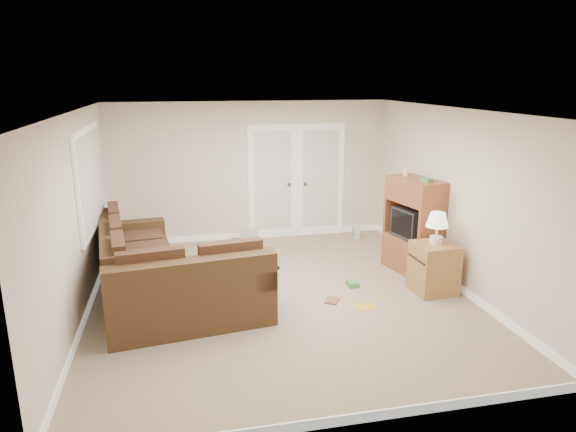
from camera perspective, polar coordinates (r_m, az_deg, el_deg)
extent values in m
plane|color=gray|center=(7.09, -0.82, -8.96)|extent=(5.50, 5.50, 0.00)
cube|color=silver|center=(6.48, -0.90, 11.65)|extent=(5.00, 5.50, 0.02)
cube|color=silver|center=(6.67, -22.41, -0.30)|extent=(0.02, 5.50, 2.50)
cube|color=silver|center=(7.56, 18.07, 1.81)|extent=(0.02, 5.50, 2.50)
cube|color=silver|center=(9.33, -4.18, 4.94)|extent=(5.00, 0.02, 2.50)
cube|color=silver|center=(4.15, 6.69, -8.30)|extent=(5.00, 0.02, 2.50)
cube|color=white|center=(9.41, -1.71, 3.66)|extent=(0.90, 0.04, 2.13)
cube|color=white|center=(9.61, 3.58, 3.88)|extent=(0.90, 0.04, 2.13)
cube|color=white|center=(9.37, -1.69, 3.93)|extent=(0.68, 0.02, 1.80)
cube|color=white|center=(9.57, 3.63, 4.14)|extent=(0.68, 0.02, 1.80)
cube|color=white|center=(7.57, -21.16, 3.87)|extent=(0.04, 1.92, 1.42)
cube|color=white|center=(7.56, -20.97, 3.89)|extent=(0.02, 1.74, 1.24)
cube|color=#48311B|center=(7.56, -16.11, -6.14)|extent=(1.30, 2.60, 0.45)
cube|color=#48311B|center=(7.41, -19.12, -3.07)|extent=(0.60, 2.50, 0.47)
cube|color=#48311B|center=(8.52, -16.85, -1.35)|extent=(1.00, 0.39, 0.24)
cube|color=#462C1C|center=(7.47, -15.61, -3.98)|extent=(0.97, 2.45, 0.13)
cube|color=#48311B|center=(6.46, -10.89, -9.54)|extent=(2.06, 1.23, 0.45)
cube|color=#48311B|center=(5.96, -10.54, -6.89)|extent=(1.97, 0.52, 0.47)
cube|color=#48311B|center=(6.49, -3.64, -5.84)|extent=(0.39, 1.00, 0.24)
cube|color=#462C1C|center=(6.43, -11.15, -6.86)|extent=(1.91, 0.89, 0.13)
cube|color=black|center=(6.44, -3.66, -4.72)|extent=(0.46, 0.91, 0.03)
cube|color=#AC1A12|center=(6.65, -4.24, -3.89)|extent=(0.36, 0.18, 0.02)
cube|color=black|center=(7.80, -5.09, -3.71)|extent=(0.76, 1.09, 0.05)
cube|color=black|center=(7.88, -5.05, -5.42)|extent=(0.67, 1.00, 0.03)
cylinder|color=white|center=(7.74, -5.82, -3.13)|extent=(0.08, 0.08, 0.14)
cylinder|color=#AC1A12|center=(7.70, -5.85, -2.17)|extent=(0.01, 0.01, 0.13)
cube|color=#2C5192|center=(7.52, -5.29, -3.92)|extent=(0.22, 0.16, 0.08)
cube|color=white|center=(7.70, -5.20, -3.76)|extent=(0.46, 0.61, 0.00)
cube|color=brown|center=(8.14, 13.59, -4.12)|extent=(0.68, 0.99, 0.54)
cube|color=brown|center=(7.88, 14.04, 2.71)|extent=(0.68, 0.99, 0.36)
cube|color=black|center=(7.98, 13.71, -0.77)|extent=(0.54, 0.62, 0.45)
cube|color=black|center=(7.84, 12.45, -0.84)|extent=(0.11, 0.46, 0.36)
cube|color=#429142|center=(7.66, 15.18, 3.89)|extent=(0.14, 0.18, 0.05)
cylinder|color=white|center=(8.04, 12.94, 4.73)|extent=(0.06, 0.06, 0.11)
cube|color=#A6733D|center=(7.40, 15.89, -5.58)|extent=(0.56, 0.56, 0.70)
cylinder|color=silver|center=(7.27, 16.11, -2.59)|extent=(0.17, 0.17, 0.11)
cylinder|color=silver|center=(7.24, 16.19, -1.61)|extent=(0.03, 0.03, 0.15)
cone|color=white|center=(7.19, 16.28, -0.38)|extent=(0.30, 0.30, 0.19)
cube|color=white|center=(9.59, 7.60, -1.73)|extent=(0.11, 0.10, 0.27)
cube|color=gold|center=(6.87, 8.60, -9.95)|extent=(0.32, 0.28, 0.01)
cube|color=#429142|center=(7.47, 7.17, -7.49)|extent=(0.15, 0.19, 0.07)
imported|color=brown|center=(7.00, 4.23, -9.26)|extent=(0.26, 0.28, 0.02)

